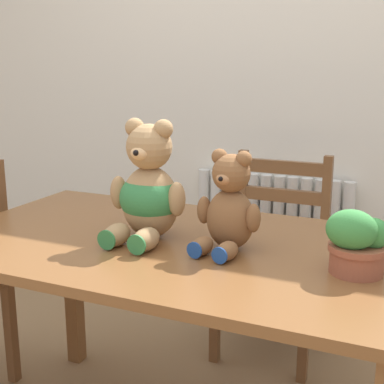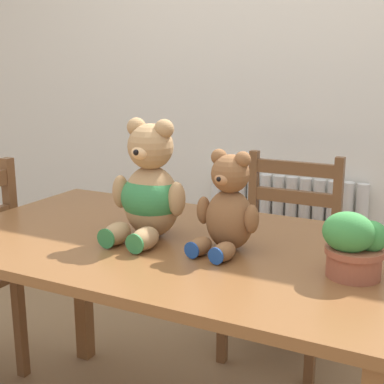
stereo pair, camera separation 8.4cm
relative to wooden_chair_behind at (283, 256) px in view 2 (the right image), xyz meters
name	(u,v)px [view 2 (the right image)]	position (x,y,z in m)	size (l,w,h in m)	color
wall_back	(298,67)	(-0.10, 0.45, 0.83)	(8.00, 0.04, 2.60)	silver
radiator	(283,252)	(-0.12, 0.38, -0.12)	(0.84, 0.10, 0.75)	silver
dining_table	(173,271)	(-0.10, -0.84, 0.21)	(1.45, 0.85, 0.78)	brown
wooden_chair_behind	(283,256)	(0.00, 0.00, 0.00)	(0.44, 0.39, 0.91)	brown
teddy_bear_left	(150,191)	(-0.18, -0.84, 0.46)	(0.26, 0.26, 0.37)	tan
teddy_bear_right	(228,208)	(0.08, -0.85, 0.44)	(0.21, 0.22, 0.30)	brown
potted_plant	(353,243)	(0.45, -0.89, 0.40)	(0.16, 0.15, 0.17)	#9E5138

